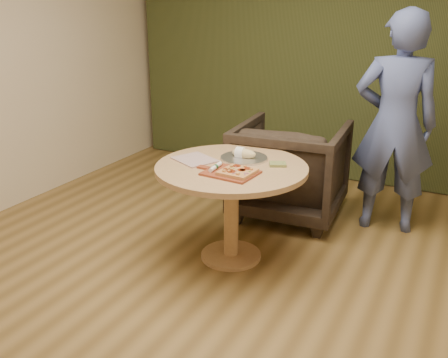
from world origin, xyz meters
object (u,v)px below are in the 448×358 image
cutlery_roll (216,167)px  armchair (290,165)px  pedestal_table (231,184)px  person_standing (395,124)px  bread_roll (243,153)px  pizza_paddle (229,173)px  serving_tray (244,158)px  flatbread_pizza (237,172)px

cutlery_roll → armchair: armchair is taller
pedestal_table → person_standing: bearing=49.7°
bread_roll → person_standing: person_standing is taller
pizza_paddle → armchair: bearing=93.0°
cutlery_roll → serving_tray: (0.06, 0.34, -0.02)m
pedestal_table → serving_tray: serving_tray is taller
pedestal_table → serving_tray: bearing=85.9°
pizza_paddle → serving_tray: size_ratio=1.28×
pedestal_table → bread_roll: size_ratio=5.77×
flatbread_pizza → pedestal_table: bearing=127.0°
cutlery_roll → bread_roll: (0.05, 0.34, 0.01)m
flatbread_pizza → armchair: armchair is taller
pizza_paddle → flatbread_pizza: bearing=0.2°
cutlery_roll → bread_roll: 0.35m
flatbread_pizza → bread_roll: bearing=109.4°
serving_tray → person_standing: size_ratio=0.19×
bread_roll → pizza_paddle: bearing=-80.0°
bread_roll → pedestal_table: bearing=-91.4°
pizza_paddle → cutlery_roll: bearing=179.4°
person_standing → serving_tray: bearing=32.5°
pizza_paddle → cutlery_roll: 0.12m
cutlery_roll → armchair: size_ratio=0.21×
pedestal_table → cutlery_roll: (-0.05, -0.16, 0.17)m
pedestal_table → pizza_paddle: (0.07, -0.17, 0.15)m
flatbread_pizza → cutlery_roll: size_ratio=1.19×
pizza_paddle → person_standing: size_ratio=0.25×
pedestal_table → serving_tray: 0.24m
bread_roll → person_standing: bearing=44.6°
flatbread_pizza → bread_roll: (-0.13, 0.36, 0.02)m
cutlery_roll → armchair: bearing=78.8°
bread_roll → person_standing: 1.33m
armchair → person_standing: 0.96m
pizza_paddle → cutlery_roll: (-0.11, 0.01, 0.02)m
serving_tray → person_standing: (0.93, 0.93, 0.16)m
bread_roll → armchair: size_ratio=0.20×
armchair → pedestal_table: bearing=79.6°
flatbread_pizza → serving_tray: size_ratio=0.67×
flatbread_pizza → person_standing: size_ratio=0.13×
flatbread_pizza → armchair: bearing=91.3°
armchair → pizza_paddle: bearing=83.7°
cutlery_roll → serving_tray: cutlery_roll is taller
flatbread_pizza → cutlery_roll: 0.18m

